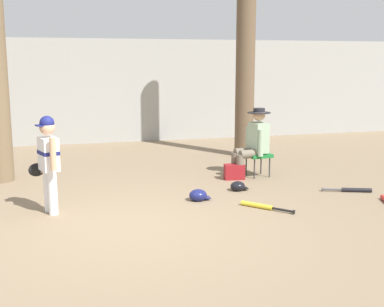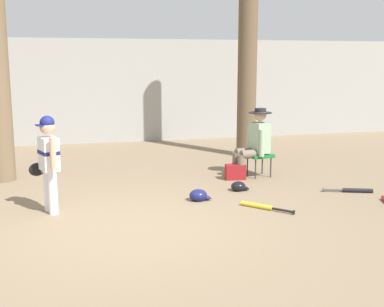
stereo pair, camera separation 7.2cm
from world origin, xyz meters
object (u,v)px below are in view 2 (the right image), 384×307
(batting_helmet_black, at_px, (238,186))
(tree_behind_spectator, at_px, (248,53))
(bat_yellow_trainer, at_px, (261,206))
(seated_spectator, at_px, (255,141))
(bat_black_composite, at_px, (354,190))
(batting_helmet_navy, at_px, (198,195))
(young_ballplayer, at_px, (48,158))
(folding_stool, at_px, (259,156))
(handbag_beside_stool, at_px, (235,172))

(batting_helmet_black, bearing_deg, tree_behind_spectator, 67.04)
(bat_yellow_trainer, bearing_deg, tree_behind_spectator, 72.20)
(seated_spectator, bearing_deg, bat_yellow_trainer, -108.92)
(bat_black_composite, xyz_separation_m, batting_helmet_black, (-1.69, 0.56, 0.04))
(batting_helmet_black, bearing_deg, bat_black_composite, -18.30)
(bat_yellow_trainer, relative_size, bat_black_composite, 0.88)
(batting_helmet_navy, bearing_deg, seated_spectator, 42.09)
(seated_spectator, bearing_deg, tree_behind_spectator, 73.28)
(young_ballplayer, height_order, bat_yellow_trainer, young_ballplayer)
(batting_helmet_black, bearing_deg, folding_stool, 50.98)
(seated_spectator, xyz_separation_m, bat_yellow_trainer, (-0.63, -1.84, -0.61))
(folding_stool, height_order, batting_helmet_black, folding_stool)
(young_ballplayer, relative_size, seated_spectator, 1.09)
(young_ballplayer, xyz_separation_m, seated_spectator, (3.43, 1.26, -0.10))
(young_ballplayer, distance_m, bat_black_composite, 4.58)
(folding_stool, distance_m, batting_helmet_black, 1.14)
(bat_yellow_trainer, bearing_deg, batting_helmet_black, 87.94)
(tree_behind_spectator, bearing_deg, young_ballplayer, -141.50)
(folding_stool, height_order, handbag_beside_stool, folding_stool)
(handbag_beside_stool, relative_size, batting_helmet_black, 1.23)
(folding_stool, relative_size, handbag_beside_stool, 1.30)
(seated_spectator, relative_size, bat_black_composite, 1.65)
(folding_stool, bearing_deg, batting_helmet_black, -129.02)
(handbag_beside_stool, bearing_deg, bat_yellow_trainer, -98.13)
(bat_black_composite, bearing_deg, young_ballplayer, 178.28)
(young_ballplayer, height_order, seated_spectator, young_ballplayer)
(batting_helmet_navy, bearing_deg, bat_black_composite, -4.19)
(young_ballplayer, xyz_separation_m, bat_yellow_trainer, (2.80, -0.57, -0.71))
(folding_stool, distance_m, bat_yellow_trainer, 2.01)
(folding_stool, height_order, seated_spectator, seated_spectator)
(folding_stool, xyz_separation_m, batting_helmet_navy, (-1.45, -1.23, -0.29))
(seated_spectator, distance_m, bat_black_composite, 1.88)
(seated_spectator, relative_size, batting_helmet_black, 4.34)
(folding_stool, height_order, bat_black_composite, folding_stool)
(young_ballplayer, distance_m, handbag_beside_stool, 3.32)
(tree_behind_spectator, height_order, handbag_beside_stool, tree_behind_spectator)
(batting_helmet_black, bearing_deg, young_ballplayer, -171.52)
(batting_helmet_black, relative_size, batting_helmet_navy, 0.89)
(seated_spectator, xyz_separation_m, batting_helmet_black, (-0.59, -0.84, -0.57))
(folding_stool, relative_size, batting_helmet_navy, 1.42)
(young_ballplayer, distance_m, batting_helmet_navy, 2.18)
(tree_behind_spectator, bearing_deg, batting_helmet_black, -112.96)
(young_ballplayer, xyz_separation_m, batting_helmet_navy, (2.07, 0.04, -0.67))
(tree_behind_spectator, distance_m, seated_spectator, 2.52)
(bat_yellow_trainer, xyz_separation_m, batting_helmet_navy, (-0.72, 0.61, 0.04))
(folding_stool, relative_size, bat_black_composite, 0.61)
(folding_stool, distance_m, handbag_beside_stool, 0.55)
(handbag_beside_stool, distance_m, bat_yellow_trainer, 1.75)
(bat_black_composite, bearing_deg, bat_yellow_trainer, -165.80)
(tree_behind_spectator, height_order, young_ballplayer, tree_behind_spectator)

